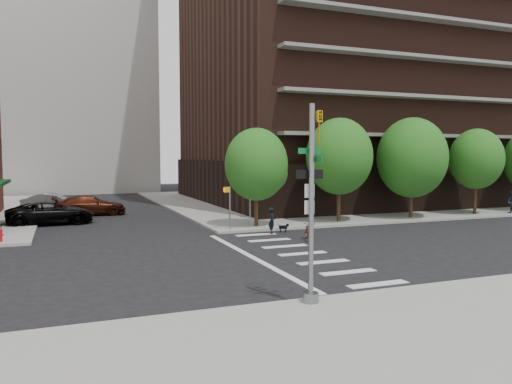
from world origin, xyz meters
The scene contains 16 objects.
ground centered at (0.00, 0.00, 0.00)m, with size 120.00×120.00×0.00m, color black.
sidewalk_ne centered at (20.50, 23.50, 0.07)m, with size 39.00×33.00×0.15m, color gray.
crosswalk centered at (2.21, 0.00, 0.01)m, with size 3.85×13.00×0.01m.
tree_a centered at (4.00, 8.50, 4.04)m, with size 4.00×4.00×5.90m.
tree_b centered at (10.00, 8.50, 4.54)m, with size 4.50×4.50×6.65m.
tree_c centered at (16.00, 8.50, 4.45)m, with size 5.00×5.00×6.80m.
tree_d centered at (22.00, 8.50, 4.34)m, with size 4.00×4.00×6.20m.
traffic_signal centered at (-0.47, -7.49, 2.70)m, with size 0.90×0.75×6.00m.
pedestrian_signal centered at (2.32, 7.92, 1.85)m, with size 2.18×0.67×2.60m.
fire_hydrant centered at (-10.50, 7.80, 0.55)m, with size 0.24×0.24×0.73m.
parked_car_black centered at (-8.20, 15.04, 0.77)m, with size 5.55×2.56×1.54m, color black.
parked_car_maroon centered at (-5.50, 19.45, 0.78)m, with size 5.35×2.17×1.55m, color #37140A.
parked_car_silver centered at (-8.20, 22.84, 0.78)m, with size 4.74×1.65×1.56m, color #939498.
scooter centered at (5.00, 3.26, 0.50)m, with size 0.66×1.90×1.00m, color maroon.
dog_walker centered at (4.00, 6.00, 0.77)m, with size 0.37×0.56×1.55m, color black.
dog centered at (4.89, 6.27, 0.32)m, with size 0.60×0.31×0.50m.
Camera 1 is at (-7.48, -20.76, 4.62)m, focal length 35.00 mm.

